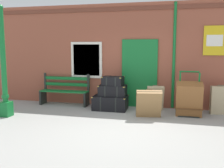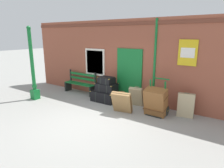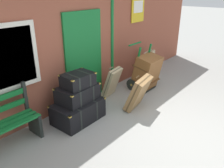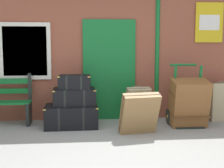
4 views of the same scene
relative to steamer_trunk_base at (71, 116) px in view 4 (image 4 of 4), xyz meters
name	(u,v)px [view 4 (image 4 of 4)]	position (x,y,z in m)	size (l,w,h in m)	color
ground_plane	(118,159)	(0.71, -1.84, -0.21)	(60.00, 60.00, 0.00)	gray
brick_facade	(105,44)	(0.70, 0.75, 1.39)	(10.40, 0.35, 3.20)	brown
steamer_trunk_base	(71,116)	(0.00, 0.00, 0.00)	(1.02, 0.67, 0.43)	black
steamer_trunk_middle	(74,97)	(0.06, 0.05, 0.37)	(0.83, 0.58, 0.33)	black
steamer_trunk_top	(75,82)	(0.07, 0.03, 0.66)	(0.63, 0.48, 0.27)	black
porters_trolley	(186,111)	(2.25, -0.05, 0.06)	(0.71, 0.59, 1.20)	black
large_brown_trunk	(189,103)	(2.25, -0.23, 0.26)	(0.70, 0.61, 0.95)	brown
suitcase_caramel	(137,105)	(1.31, 0.20, 0.16)	(0.54, 0.45, 0.76)	tan
suitcase_oxblood	(221,102)	(3.10, 0.22, 0.19)	(0.53, 0.25, 0.83)	tan
suitcase_beige	(139,113)	(1.21, -0.66, 0.17)	(0.72, 0.54, 0.76)	olive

